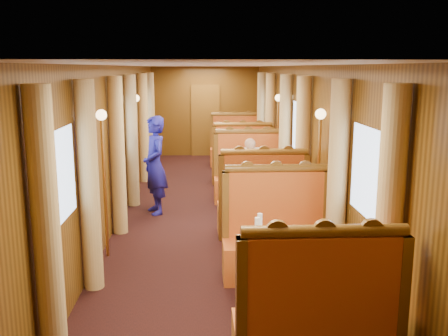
{
  "coord_description": "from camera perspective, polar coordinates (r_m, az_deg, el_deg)",
  "views": [
    {
      "loc": [
        -0.15,
        -8.11,
        2.47
      ],
      "look_at": [
        0.18,
        -1.1,
        1.05
      ],
      "focal_mm": 40.0,
      "sensor_mm": 36.0,
      "label": 1
    }
  ],
  "objects": [
    {
      "name": "cup_inboard",
      "position": [
        5.0,
        3.81,
        -7.42
      ],
      "size": [
        0.08,
        0.08,
        0.26
      ],
      "rotation": [
        0.0,
        0.0,
        -0.1
      ],
      "color": "white",
      "rests_on": "table_near"
    },
    {
      "name": "teapot_left",
      "position": [
        4.88,
        6.25,
        -8.49
      ],
      "size": [
        0.16,
        0.13,
        0.12
      ],
      "primitive_type": null,
      "rotation": [
        0.0,
        0.0,
        0.09
      ],
      "color": "silver",
      "rests_on": "tea_tray"
    },
    {
      "name": "sconce_left_aft",
      "position": [
        10.0,
        -9.94,
        5.02
      ],
      "size": [
        0.14,
        0.14,
        1.95
      ],
      "color": "#BF8C3F",
      "rests_on": "floor"
    },
    {
      "name": "curtain_right_near_a",
      "position": [
        4.33,
        18.29,
        -6.57
      ],
      "size": [
        0.22,
        0.22,
        2.35
      ],
      "primitive_type": "cylinder",
      "color": "#E0BB73",
      "rests_on": "floor"
    },
    {
      "name": "wall_far",
      "position": [
        14.17,
        -2.14,
        6.47
      ],
      "size": [
        3.0,
        0.01,
        2.5
      ],
      "primitive_type": null,
      "rotation": [
        1.57,
        0.0,
        0.0
      ],
      "color": "brown",
      "rests_on": "floor"
    },
    {
      "name": "rose_vase_far",
      "position": [
        11.78,
        1.51,
        3.89
      ],
      "size": [
        0.06,
        0.06,
        0.36
      ],
      "rotation": [
        0.0,
        0.0,
        0.33
      ],
      "color": "silver",
      "rests_on": "table_far"
    },
    {
      "name": "wall_left",
      "position": [
        8.31,
        -12.06,
        2.74
      ],
      "size": [
        0.01,
        12.0,
        2.5
      ],
      "primitive_type": null,
      "rotation": [
        1.57,
        0.0,
        1.57
      ],
      "color": "brown",
      "rests_on": "floor"
    },
    {
      "name": "wall_near",
      "position": [
        2.44,
        1.31,
        -18.48
      ],
      "size": [
        3.0,
        0.01,
        2.5
      ],
      "primitive_type": null,
      "rotation": [
        -1.57,
        0.0,
        0.0
      ],
      "color": "brown",
      "rests_on": "floor"
    },
    {
      "name": "rose_vase_mid",
      "position": [
        8.29,
        3.59,
        0.69
      ],
      "size": [
        0.06,
        0.06,
        0.36
      ],
      "rotation": [
        0.0,
        0.0,
        0.07
      ],
      "color": "silver",
      "rests_on": "table_mid"
    },
    {
      "name": "banquette_far_fwd",
      "position": [
        10.83,
        2.08,
        0.52
      ],
      "size": [
        1.3,
        0.55,
        1.34
      ],
      "color": "#AC2F13",
      "rests_on": "floor"
    },
    {
      "name": "window_left_near",
      "position": [
        4.91,
        -18.43,
        -1.15
      ],
      "size": [
        0.01,
        1.2,
        0.9
      ],
      "primitive_type": null,
      "rotation": [
        1.57,
        0.0,
        1.57
      ],
      "color": "#94ADD0",
      "rests_on": "wall_left"
    },
    {
      "name": "passenger",
      "position": [
        9.1,
        3.0,
        0.46
      ],
      "size": [
        0.4,
        0.44,
        0.76
      ],
      "color": "beige",
      "rests_on": "banquette_mid_aft"
    },
    {
      "name": "sconce_left_fore",
      "position": [
        6.57,
        -13.65,
        1.6
      ],
      "size": [
        0.14,
        0.14,
        1.95
      ],
      "color": "#BF8C3F",
      "rests_on": "floor"
    },
    {
      "name": "table_mid",
      "position": [
        8.43,
        3.49,
        -2.99
      ],
      "size": [
        1.05,
        0.72,
        0.75
      ],
      "primitive_type": "cube",
      "color": "white",
      "rests_on": "floor"
    },
    {
      "name": "window_right_far",
      "position": [
        11.77,
        5.29,
        6.4
      ],
      "size": [
        0.01,
        1.2,
        0.9
      ],
      "primitive_type": null,
      "rotation": [
        1.57,
        0.0,
        -1.57
      ],
      "color": "#94ADD0",
      "rests_on": "wall_right"
    },
    {
      "name": "banquette_mid_fwd",
      "position": [
        7.44,
        4.34,
        -4.57
      ],
      "size": [
        1.3,
        0.55,
        1.34
      ],
      "color": "#AC2F13",
      "rests_on": "floor"
    },
    {
      "name": "curtain_right_near_b",
      "position": [
        5.75,
        12.79,
        -1.86
      ],
      "size": [
        0.22,
        0.22,
        2.35
      ],
      "primitive_type": "cylinder",
      "color": "#E0BB73",
      "rests_on": "floor"
    },
    {
      "name": "curtain_left_mid_b",
      "position": [
        9.07,
        -10.51,
        3.02
      ],
      "size": [
        0.22,
        0.22,
        2.35
      ],
      "primitive_type": "cylinder",
      "color": "#E0BB73",
      "rests_on": "floor"
    },
    {
      "name": "teapot_right",
      "position": [
        4.86,
        8.3,
        -8.67
      ],
      "size": [
        0.17,
        0.14,
        0.11
      ],
      "primitive_type": null,
      "rotation": [
        0.0,
        0.0,
        -0.32
      ],
      "color": "silver",
      "rests_on": "tea_tray"
    },
    {
      "name": "cup_outboard",
      "position": [
        5.13,
        4.11,
        -6.92
      ],
      "size": [
        0.08,
        0.08,
        0.26
      ],
      "rotation": [
        0.0,
        0.0,
        -0.33
      ],
      "color": "white",
      "rests_on": "table_near"
    },
    {
      "name": "window_right_mid",
      "position": [
        8.34,
        8.62,
        4.27
      ],
      "size": [
        0.01,
        1.2,
        0.9
      ],
      "primitive_type": null,
      "rotation": [
        1.57,
        0.0,
        -1.57
      ],
      "color": "#94ADD0",
      "rests_on": "wall_right"
    },
    {
      "name": "curtain_left_mid_a",
      "position": [
        7.54,
        -12.07,
        1.29
      ],
      "size": [
        0.22,
        0.22,
        2.35
      ],
      "primitive_type": "cylinder",
      "color": "#E0BB73",
      "rests_on": "floor"
    },
    {
      "name": "window_left_far",
      "position": [
        11.73,
        -9.32,
        6.28
      ],
      "size": [
        0.01,
        1.2,
        0.9
      ],
      "primitive_type": null,
      "rotation": [
        1.57,
        0.0,
        1.57
      ],
      "color": "#94ADD0",
      "rests_on": "wall_left"
    },
    {
      "name": "banquette_mid_aft",
      "position": [
        9.4,
        2.83,
        -1.17
      ],
      "size": [
        1.3,
        0.55,
        1.34
      ],
      "color": "#AC2F13",
      "rests_on": "floor"
    },
    {
      "name": "curtain_right_far_b",
      "position": [
        12.55,
        4.29,
        5.47
      ],
      "size": [
        0.22,
        0.22,
        2.35
      ],
      "primitive_type": "cylinder",
      "color": "#E0BB73",
      "rests_on": "floor"
    },
    {
      "name": "curtain_left_near_a",
      "position": [
        4.23,
        -19.63,
        -7.09
      ],
      "size": [
        0.22,
        0.22,
        2.35
      ],
      "primitive_type": "cylinder",
      "color": "#E0BB73",
      "rests_on": "floor"
    },
    {
      "name": "curtain_left_far_a",
      "position": [
        10.98,
        -9.18,
        4.5
      ],
      "size": [
        0.22,
        0.22,
        2.35
      ],
      "primitive_type": "cylinder",
      "color": "#E0BB73",
      "rests_on": "floor"
    },
    {
      "name": "curtain_right_mid_a",
      "position": [
        7.6,
        8.93,
        1.48
      ],
      "size": [
        0.22,
        0.22,
        2.35
      ],
      "primitive_type": "cylinder",
      "color": "#E0BB73",
      "rests_on": "floor"
    },
    {
      "name": "floor",
      "position": [
        8.48,
        -1.6,
        -5.51
      ],
      "size": [
        3.0,
        12.0,
        0.01
      ],
      "primitive_type": null,
      "color": "black",
      "rests_on": "ground"
    },
    {
      "name": "steward",
      "position": [
        8.55,
        -7.9,
        0.3
      ],
      "size": [
        0.6,
        0.72,
        1.67
      ],
      "primitive_type": "imported",
      "rotation": [
        0.0,
        0.0,
        -1.19
      ],
      "color": "navy",
      "rests_on": "floor"
    },
    {
      "name": "window_right_near",
      "position": [
        5.0,
        16.45,
        -0.8
      ],
      "size": [
        0.01,
        1.2,
        0.9
      ],
      "primitive_type": null,
      "rotation": [
        1.57,
        0.0,
        -1.57
      ],
      "color": "#94ADD0",
      "rests_on": "wall_right"
    },
    {
      "name": "wall_right",
      "position": [
        8.37,
        8.69,
        2.91
      ],
      "size": [
        0.01,
        12.0,
        2.5
      ],
      "primitive_type": null,
      "rotation": [
        1.57,
        0.0,
        -1.57
      ],
      "color": "brown",
      "rests_on": "floor"
    },
    {
      "name": "banquette_far_aft",
      "position": [
        12.82,
        1.32,
        2.23
      ],
      "size": [
        1.3,
        0.55,
        1.34
      ],
      "color": "#AC2F13",
      "rests_on": "floor"
    },
    {
      "name": "sconce_right_fore",
      "position": [
        6.64,
        10.83,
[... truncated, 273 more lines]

